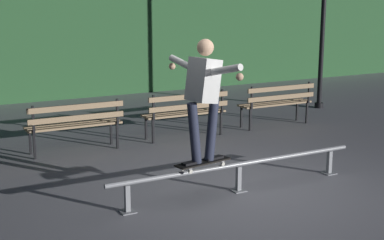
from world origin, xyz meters
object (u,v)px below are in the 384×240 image
Objects in this scene: park_bench_left_center at (75,121)px; grind_rail at (239,169)px; lamp_post_right at (324,2)px; park_bench_right_center at (186,110)px; park_bench_rightmost at (277,100)px; skateboard at (203,163)px; skateboarder at (203,90)px.

grind_rail is at bearing -65.08° from park_bench_left_center.
grind_rail is at bearing -140.78° from lamp_post_right.
park_bench_rightmost is at bearing 0.00° from park_bench_right_center.
lamp_post_right is (5.48, 4.02, 2.01)m from skateboard.
park_bench_rightmost is (2.09, 0.00, 0.00)m from park_bench_right_center.
park_bench_rightmost reaches higher than skateboard.
lamp_post_right is at bearing 10.13° from park_bench_left_center.
park_bench_right_center is (1.29, 2.90, -0.87)m from skateboarder.
park_bench_left_center is 6.67m from lamp_post_right.
grind_rail is 0.57m from skateboard.
park_bench_left_center is at bearing 105.40° from skateboard.
park_bench_left_center is (-1.35, 2.90, 0.23)m from grind_rail.
park_bench_left_center reaches higher than grind_rail.
park_bench_right_center is at bearing -165.01° from lamp_post_right.
park_bench_right_center is at bearing 75.65° from grind_rail.
lamp_post_right is at bearing 36.29° from skateboard.
skateboard is at bearing -180.00° from grind_rail.
park_bench_rightmost is at bearing -151.86° from lamp_post_right.
skateboard is 0.21× the size of lamp_post_right.
lamp_post_right is at bearing 36.30° from skateboarder.
skateboard is 4.46m from park_bench_rightmost.
skateboard is 0.51× the size of skateboarder.
skateboarder is 4.54m from park_bench_rightmost.
park_bench_right_center is 4.75m from lamp_post_right.
park_bench_left_center is 0.41× the size of lamp_post_right.
lamp_post_right reaches higher than park_bench_left_center.
lamp_post_right reaches higher than grind_rail.
park_bench_right_center is at bearing 180.00° from park_bench_rightmost.
skateboard is at bearing -139.37° from park_bench_rightmost.
lamp_post_right is (2.10, 1.12, 1.94)m from park_bench_rightmost.
grind_rail is 2.34× the size of park_bench_left_center.
skateboarder is at bearing -113.95° from park_bench_right_center.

